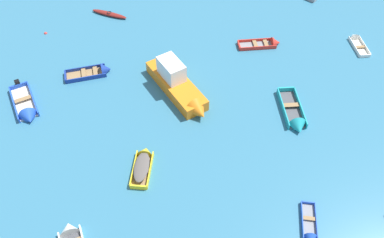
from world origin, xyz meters
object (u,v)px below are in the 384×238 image
rowboat_red_back_row_right (268,44)px  kayak_maroon_far_left (109,14)px  rowboat_white_back_row_left (356,41)px  motor_launch_orange_foreground_center (179,86)px  rowboat_blue_cluster_inner (310,232)px  rowboat_turquoise_near_right (295,119)px  mooring_buoy_midfield (46,34)px  rowboat_yellow_outer_left (143,162)px  rowboat_deep_blue_near_camera (98,71)px  rowboat_blue_center (27,111)px

rowboat_red_back_row_right → kayak_maroon_far_left: (-13.98, 6.98, 0.02)m
rowboat_white_back_row_left → motor_launch_orange_foreground_center: size_ratio=0.43×
rowboat_white_back_row_left → rowboat_blue_cluster_inner: 19.81m
rowboat_turquoise_near_right → rowboat_blue_cluster_inner: bearing=-103.8°
motor_launch_orange_foreground_center → mooring_buoy_midfield: 14.81m
rowboat_blue_cluster_inner → motor_launch_orange_foreground_center: bearing=115.1°
rowboat_red_back_row_right → rowboat_blue_cluster_inner: (-2.77, -17.50, -0.02)m
mooring_buoy_midfield → rowboat_red_back_row_right: bearing=-14.1°
rowboat_yellow_outer_left → rowboat_deep_blue_near_camera: (-2.98, 9.78, -0.12)m
rowboat_red_back_row_right → rowboat_blue_center: bearing=-166.4°
rowboat_white_back_row_left → rowboat_red_back_row_right: rowboat_red_back_row_right is taller
motor_launch_orange_foreground_center → rowboat_deep_blue_near_camera: bearing=151.5°
rowboat_yellow_outer_left → motor_launch_orange_foreground_center: motor_launch_orange_foreground_center is taller
rowboat_turquoise_near_right → kayak_maroon_far_left: (-13.30, 15.98, -0.05)m
mooring_buoy_midfield → rowboat_white_back_row_left: bearing=-11.8°
rowboat_red_back_row_right → mooring_buoy_midfield: rowboat_red_back_row_right is taller
kayak_maroon_far_left → mooring_buoy_midfield: 6.26m
rowboat_white_back_row_left → rowboat_deep_blue_near_camera: bearing=-178.9°
rowboat_white_back_row_left → rowboat_deep_blue_near_camera: (-23.01, -0.45, 0.04)m
rowboat_yellow_outer_left → motor_launch_orange_foreground_center: 7.19m
mooring_buoy_midfield → kayak_maroon_far_left: bearing=18.4°
kayak_maroon_far_left → mooring_buoy_midfield: kayak_maroon_far_left is taller
rowboat_yellow_outer_left → motor_launch_orange_foreground_center: size_ratio=0.45×
rowboat_turquoise_near_right → mooring_buoy_midfield: (-19.23, 14.00, -0.23)m
rowboat_yellow_outer_left → kayak_maroon_far_left: 18.15m
rowboat_yellow_outer_left → rowboat_deep_blue_near_camera: rowboat_deep_blue_near_camera is taller
rowboat_blue_center → kayak_maroon_far_left: rowboat_blue_center is taller
kayak_maroon_far_left → mooring_buoy_midfield: bearing=-161.6°
rowboat_red_back_row_right → mooring_buoy_midfield: (-19.92, 5.00, -0.16)m
motor_launch_orange_foreground_center → rowboat_red_back_row_right: bearing=28.2°
rowboat_blue_center → rowboat_blue_cluster_inner: 21.65m
mooring_buoy_midfield → motor_launch_orange_foreground_center: bearing=-41.0°
rowboat_blue_center → rowboat_blue_cluster_inner: (17.62, -12.58, -0.07)m
rowboat_blue_center → kayak_maroon_far_left: size_ratio=1.31×
rowboat_blue_center → motor_launch_orange_foreground_center: 11.64m
rowboat_red_back_row_right → mooring_buoy_midfield: size_ratio=13.05×
rowboat_blue_center → rowboat_blue_cluster_inner: size_ratio=1.62×
rowboat_yellow_outer_left → rowboat_white_back_row_left: bearing=27.1°
rowboat_yellow_outer_left → mooring_buoy_midfield: bearing=116.0°
mooring_buoy_midfield → rowboat_blue_cluster_inner: bearing=-52.7°
rowboat_yellow_outer_left → motor_launch_orange_foreground_center: bearing=62.5°
motor_launch_orange_foreground_center → rowboat_deep_blue_near_camera: size_ratio=1.90×
motor_launch_orange_foreground_center → rowboat_blue_cluster_inner: (6.00, -12.79, -0.65)m
rowboat_deep_blue_near_camera → mooring_buoy_midfield: bearing=127.6°
rowboat_blue_center → rowboat_white_back_row_left: size_ratio=1.48×
rowboat_red_back_row_right → motor_launch_orange_foreground_center: size_ratio=0.52×
rowboat_blue_center → rowboat_red_back_row_right: 20.97m
rowboat_white_back_row_left → rowboat_blue_cluster_inner: bearing=-122.8°
rowboat_turquoise_near_right → motor_launch_orange_foreground_center: (-8.08, 4.29, 0.56)m
rowboat_yellow_outer_left → rowboat_deep_blue_near_camera: 10.22m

